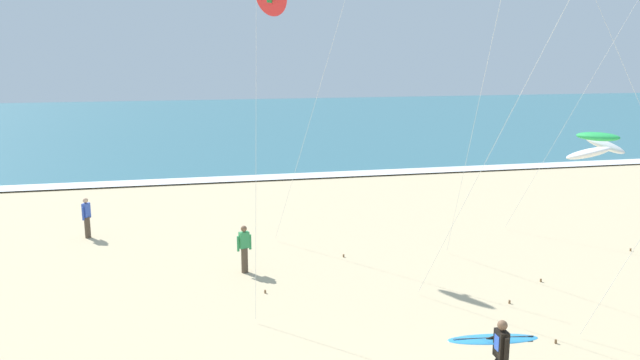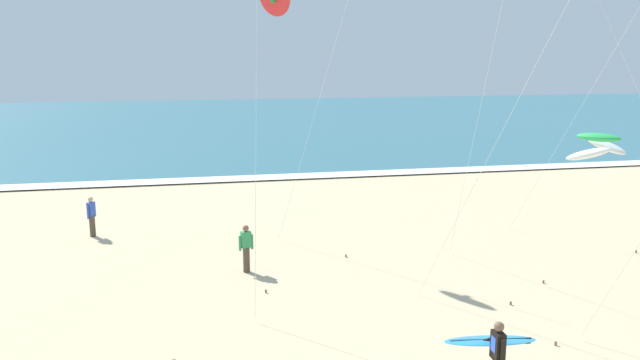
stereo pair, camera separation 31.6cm
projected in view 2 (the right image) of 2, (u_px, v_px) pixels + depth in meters
ocean_water at (225, 122)px, 63.93m from camera, size 160.00×60.00×0.08m
shoreline_foam at (253, 178)px, 35.41m from camera, size 160.00×1.61×0.01m
surfer_third at (494, 348)px, 13.02m from camera, size 2.08×0.92×1.71m
kite_arc_emerald_outer at (598, 146)px, 14.67m from camera, size 2.40×2.55×5.24m
bystander_green_top at (246, 248)px, 20.38m from camera, size 0.48×0.26×1.59m
bystander_blue_top at (92, 216)px, 24.32m from camera, size 0.31×0.45×1.59m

